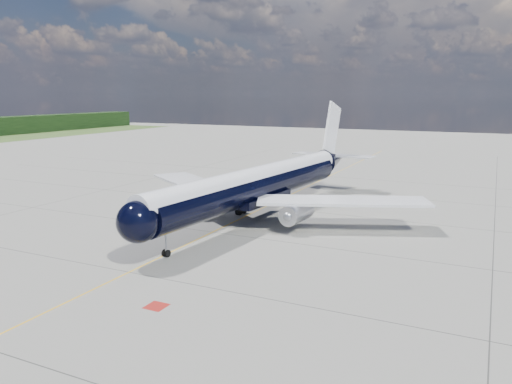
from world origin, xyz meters
TOP-DOWN VIEW (x-y plane):
  - ground at (0.00, 30.00)m, footprint 320.00×320.00m
  - taxiway_centerline at (0.00, 25.00)m, footprint 0.16×160.00m
  - red_marking at (6.80, -10.00)m, footprint 1.60×1.60m
  - main_airliner at (2.30, 18.88)m, footprint 42.32×51.74m

SIDE VIEW (x-z plane):
  - ground at x=0.00m, z-range 0.00..0.00m
  - taxiway_centerline at x=0.00m, z-range 0.00..0.01m
  - red_marking at x=6.80m, z-range 0.00..0.01m
  - main_airliner at x=2.30m, z-range -2.83..12.11m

